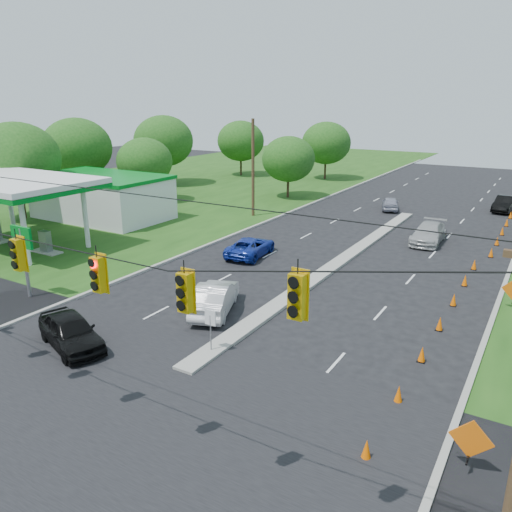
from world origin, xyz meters
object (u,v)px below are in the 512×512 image
Objects in this scene: gas_station at (89,194)px; white_sedan at (215,297)px; blue_pickup at (251,247)px; black_sedan at (71,331)px.

gas_station reaches higher than white_sedan.
gas_station reaches higher than blue_pickup.
gas_station is at bearing -10.75° from blue_pickup.
white_sedan reaches higher than black_sedan.
gas_station is at bearing 66.51° from black_sedan.
black_sedan is 0.94× the size of white_sedan.
blue_pickup is (-0.36, 15.80, -0.10)m from black_sedan.
gas_station is 24.78m from black_sedan.
blue_pickup is (17.61, -1.18, -1.91)m from gas_station.
black_sedan is at bearing 41.53° from white_sedan.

